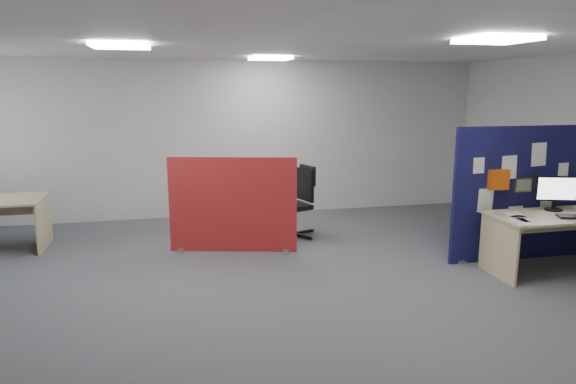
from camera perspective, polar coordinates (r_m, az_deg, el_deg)
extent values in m
plane|color=#4E5156|center=(5.96, -2.16, -10.47)|extent=(9.00, 9.00, 0.00)
cube|color=white|center=(5.55, -2.38, 16.36)|extent=(9.00, 7.00, 0.02)
cube|color=silver|center=(9.04, -6.22, 5.86)|extent=(9.00, 0.02, 2.70)
cube|color=silver|center=(2.34, 13.39, -10.93)|extent=(9.00, 0.02, 2.70)
cube|color=white|center=(5.36, 22.13, 15.39)|extent=(0.60, 0.60, 0.04)
cube|color=white|center=(5.98, -18.10, 15.18)|extent=(0.60, 0.60, 0.04)
cube|color=white|center=(8.09, -1.98, 14.63)|extent=(0.60, 0.60, 0.04)
cube|color=#0F0E36|center=(7.36, 25.07, -0.16)|extent=(2.13, 0.06, 1.76)
cube|color=#A9A8AD|center=(7.07, 18.51, -7.33)|extent=(0.08, 0.30, 0.04)
cube|color=white|center=(6.83, 20.44, 2.78)|extent=(0.15, 0.01, 0.20)
cube|color=white|center=(7.08, 23.37, 2.54)|extent=(0.21, 0.01, 0.30)
cube|color=white|center=(7.31, 26.11, 3.77)|extent=(0.21, 0.01, 0.30)
cube|color=white|center=(7.58, 28.25, 2.12)|extent=(0.15, 0.01, 0.20)
cube|color=white|center=(6.98, 21.09, -0.88)|extent=(0.21, 0.01, 0.30)
cube|color=white|center=(7.53, 26.94, -0.61)|extent=(0.21, 0.01, 0.30)
cube|color=white|center=(7.29, 23.91, -2.59)|extent=(0.21, 0.01, 0.30)
cube|color=gold|center=(7.25, 24.69, 0.69)|extent=(0.24, 0.01, 0.18)
cube|color=#D5510D|center=(6.97, 22.35, 1.28)|extent=(0.25, 0.10, 0.25)
cube|color=#D1B686|center=(7.05, 28.26, -2.30)|extent=(1.76, 0.78, 0.03)
cube|color=#D1B686|center=(6.63, 22.33, -5.87)|extent=(0.03, 0.72, 0.70)
cube|color=#D1B686|center=(7.35, 26.33, -2.92)|extent=(1.59, 0.02, 0.30)
cylinder|color=black|center=(7.20, 27.39, -1.75)|extent=(0.21, 0.21, 0.02)
cube|color=black|center=(7.18, 27.44, -1.27)|extent=(0.05, 0.04, 0.10)
cube|color=black|center=(7.15, 27.59, 0.35)|extent=(0.49, 0.18, 0.31)
cube|color=white|center=(7.13, 27.69, 0.32)|extent=(0.44, 0.14, 0.27)
cube|color=#9B2714|center=(7.05, -6.15, -1.44)|extent=(1.71, 0.47, 1.32)
cube|color=#A9A8AD|center=(7.19, -11.85, -6.66)|extent=(0.08, 0.30, 0.04)
cube|color=#A9A8AD|center=(7.33, -0.36, -6.03)|extent=(0.08, 0.30, 0.04)
cube|color=#D1B686|center=(8.02, -25.50, -3.20)|extent=(0.03, 0.81, 0.70)
cube|color=black|center=(7.98, 1.90, -4.42)|extent=(0.29, 0.14, 0.04)
cube|color=black|center=(8.07, 0.23, -4.23)|extent=(0.05, 0.29, 0.04)
cube|color=black|center=(7.89, -0.98, -4.60)|extent=(0.29, 0.13, 0.04)
cube|color=black|center=(7.68, -0.04, -5.05)|extent=(0.21, 0.27, 0.04)
cube|color=black|center=(7.74, 1.79, -4.93)|extent=(0.21, 0.26, 0.04)
cylinder|color=#A9A8AD|center=(7.82, 0.58, -3.20)|extent=(0.06, 0.06, 0.41)
cube|color=black|center=(7.77, 0.59, -1.60)|extent=(0.57, 0.57, 0.07)
cube|color=black|center=(7.81, 1.93, 0.81)|extent=(0.18, 0.40, 0.49)
cube|color=black|center=(7.81, 2.18, 1.89)|extent=(0.17, 0.37, 0.29)
cube|color=white|center=(6.60, 24.69, -2.69)|extent=(0.24, 0.32, 0.00)
cube|color=white|center=(6.77, 23.86, -2.28)|extent=(0.27, 0.34, 0.00)
cube|color=white|center=(6.44, 24.48, -3.01)|extent=(0.24, 0.32, 0.00)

